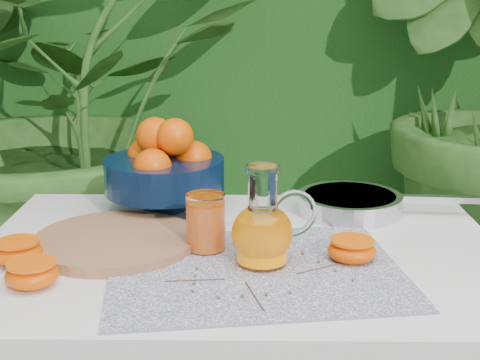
{
  "coord_description": "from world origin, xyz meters",
  "views": [
    {
      "loc": [
        -0.02,
        -1.13,
        1.22
      ],
      "look_at": [
        -0.04,
        0.08,
        0.88
      ],
      "focal_mm": 50.0,
      "sensor_mm": 36.0,
      "label": 1
    }
  ],
  "objects_px": {
    "white_table": "(240,288)",
    "fruit_bowl": "(165,167)",
    "saute_pan": "(351,202)",
    "juice_pitcher": "(263,230)",
    "cutting_board": "(116,241)"
  },
  "relations": [
    {
      "from": "saute_pan",
      "to": "cutting_board",
      "type": "bearing_deg",
      "value": -156.47
    },
    {
      "from": "juice_pitcher",
      "to": "saute_pan",
      "type": "bearing_deg",
      "value": 56.31
    },
    {
      "from": "white_table",
      "to": "fruit_bowl",
      "type": "distance_m",
      "value": 0.35
    },
    {
      "from": "white_table",
      "to": "saute_pan",
      "type": "distance_m",
      "value": 0.34
    },
    {
      "from": "saute_pan",
      "to": "white_table",
      "type": "bearing_deg",
      "value": -137.86
    },
    {
      "from": "cutting_board",
      "to": "juice_pitcher",
      "type": "xyz_separation_m",
      "value": [
        0.28,
        -0.09,
        0.06
      ]
    },
    {
      "from": "juice_pitcher",
      "to": "saute_pan",
      "type": "height_order",
      "value": "juice_pitcher"
    },
    {
      "from": "cutting_board",
      "to": "white_table",
      "type": "bearing_deg",
      "value": -2.44
    },
    {
      "from": "white_table",
      "to": "juice_pitcher",
      "type": "relative_size",
      "value": 5.53
    },
    {
      "from": "white_table",
      "to": "juice_pitcher",
      "type": "xyz_separation_m",
      "value": [
        0.04,
        -0.08,
        0.15
      ]
    },
    {
      "from": "fruit_bowl",
      "to": "saute_pan",
      "type": "bearing_deg",
      "value": -3.19
    },
    {
      "from": "saute_pan",
      "to": "fruit_bowl",
      "type": "bearing_deg",
      "value": 176.81
    },
    {
      "from": "saute_pan",
      "to": "juice_pitcher",
      "type": "bearing_deg",
      "value": -123.69
    },
    {
      "from": "white_table",
      "to": "fruit_bowl",
      "type": "height_order",
      "value": "fruit_bowl"
    },
    {
      "from": "juice_pitcher",
      "to": "white_table",
      "type": "bearing_deg",
      "value": 117.73
    }
  ]
}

